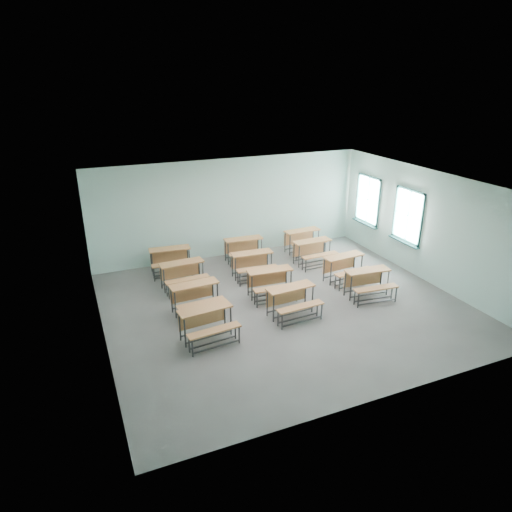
# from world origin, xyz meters

# --- Properties ---
(room) EXTENTS (9.04, 8.04, 3.24)m
(room) POSITION_xyz_m (0.08, 0.03, 1.60)
(room) COLOR slate
(room) RESTS_ON ground
(desk_unit_r0c0) EXTENTS (1.30, 0.94, 0.76)m
(desk_unit_r0c0) POSITION_xyz_m (-2.33, -0.80, 0.51)
(desk_unit_r0c0) COLOR #B67441
(desk_unit_r0c0) RESTS_ON ground
(desk_unit_r0c1) EXTENTS (1.27, 0.89, 0.76)m
(desk_unit_r0c1) POSITION_xyz_m (-0.07, -0.56, 0.51)
(desk_unit_r0c1) COLOR #B67441
(desk_unit_r0c1) RESTS_ON ground
(desk_unit_r0c2) EXTENTS (1.29, 0.93, 0.76)m
(desk_unit_r0c2) POSITION_xyz_m (2.29, -0.44, 0.51)
(desk_unit_r0c2) COLOR #B67441
(desk_unit_r0c2) RESTS_ON ground
(desk_unit_r1c0) EXTENTS (1.27, 0.89, 0.76)m
(desk_unit_r1c0) POSITION_xyz_m (-2.21, 0.54, 0.51)
(desk_unit_r1c0) COLOR #B67441
(desk_unit_r1c0) RESTS_ON ground
(desk_unit_r1c1) EXTENTS (1.27, 0.90, 0.76)m
(desk_unit_r1c1) POSITION_xyz_m (-0.12, 0.60, 0.51)
(desk_unit_r1c1) COLOR #B67441
(desk_unit_r1c1) RESTS_ON ground
(desk_unit_r1c2) EXTENTS (1.29, 0.93, 0.76)m
(desk_unit_r1c2) POSITION_xyz_m (2.30, 0.68, 0.51)
(desk_unit_r1c2) COLOR #B67441
(desk_unit_r1c2) RESTS_ON ground
(desk_unit_r2c0) EXTENTS (1.26, 0.88, 0.76)m
(desk_unit_r2c0) POSITION_xyz_m (-2.16, 2.03, 0.51)
(desk_unit_r2c0) COLOR #B67441
(desk_unit_r2c0) RESTS_ON ground
(desk_unit_r2c1) EXTENTS (1.27, 0.89, 0.76)m
(desk_unit_r2c1) POSITION_xyz_m (-0.07, 1.95, 0.51)
(desk_unit_r2c1) COLOR #B67441
(desk_unit_r2c1) RESTS_ON ground
(desk_unit_r2c2) EXTENTS (1.24, 0.86, 0.76)m
(desk_unit_r2c2) POSITION_xyz_m (2.09, 2.15, 0.51)
(desk_unit_r2c2) COLOR #B67441
(desk_unit_r2c2) RESTS_ON ground
(desk_unit_r3c0) EXTENTS (1.29, 0.93, 0.76)m
(desk_unit_r3c0) POSITION_xyz_m (-2.23, 3.24, 0.51)
(desk_unit_r3c0) COLOR #B67441
(desk_unit_r3c0) RESTS_ON ground
(desk_unit_r3c1) EXTENTS (1.26, 0.89, 0.76)m
(desk_unit_r3c1) POSITION_xyz_m (0.15, 3.19, 0.51)
(desk_unit_r3c1) COLOR #B67441
(desk_unit_r3c1) RESTS_ON ground
(desk_unit_r3c2) EXTENTS (1.26, 0.89, 0.76)m
(desk_unit_r3c2) POSITION_xyz_m (2.28, 3.18, 0.51)
(desk_unit_r3c2) COLOR #B67441
(desk_unit_r3c2) RESTS_ON ground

